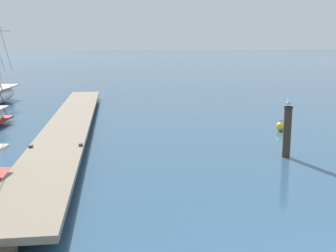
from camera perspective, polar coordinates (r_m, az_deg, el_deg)
The scene contains 4 objects.
floating_dock at distance 18.79m, azimuth -13.07°, elevation 0.31°, with size 1.83×22.67×0.53m.
mooring_piling at distance 14.76m, azimuth 15.71°, elevation -0.64°, with size 0.30×0.30×1.72m.
perched_seagull at distance 14.60m, azimuth 15.91°, elevation 3.10°, with size 0.28×0.34×0.27m.
mooring_buoy at distance 19.16m, azimuth 14.90°, elevation -0.05°, with size 0.41×0.41×0.48m.
Camera 1 is at (-3.86, -4.51, 3.83)m, focal length 45.42 mm.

